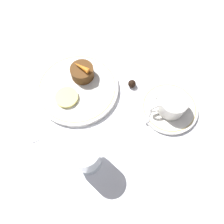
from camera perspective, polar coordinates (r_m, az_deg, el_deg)
ground_plane at (r=0.64m, az=-6.45°, el=5.55°), size 3.00×3.00×0.00m
dinner_plate at (r=0.64m, az=-9.02°, el=6.18°), size 0.24×0.24×0.01m
saucer at (r=0.63m, az=14.70°, el=1.13°), size 0.16×0.16×0.01m
coffee_cup at (r=0.60m, az=15.38°, el=2.03°), size 0.10×0.08×0.05m
spoon at (r=0.61m, az=10.15°, el=0.66°), size 0.08×0.09×0.00m
wine_glass at (r=0.49m, az=-7.00°, el=-10.95°), size 0.07×0.07×0.12m
fork at (r=0.64m, az=-21.25°, el=-1.68°), size 0.04×0.19×0.01m
dessert_cake at (r=0.64m, az=-8.06°, el=10.19°), size 0.07×0.07×0.04m
carrot_garnish at (r=0.62m, az=-8.37°, el=11.52°), size 0.04×0.05×0.02m
pineapple_slice at (r=0.62m, az=-11.76°, el=3.75°), size 0.06×0.06×0.01m
chocolate_truffle at (r=0.64m, az=5.23°, el=7.36°), size 0.02×0.02×0.02m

